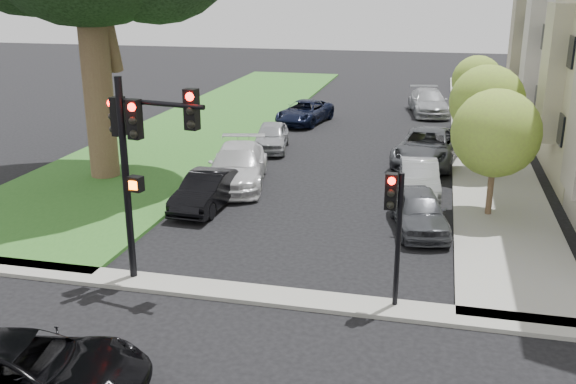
% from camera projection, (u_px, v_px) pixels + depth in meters
% --- Properties ---
extents(ground, '(140.00, 140.00, 0.00)m').
position_uv_depth(ground, '(239.00, 335.00, 15.20)').
color(ground, black).
rests_on(ground, ground).
extents(grass_strip, '(8.00, 44.00, 0.12)m').
position_uv_depth(grass_strip, '(217.00, 119.00, 39.38)').
color(grass_strip, '#2A5F20').
rests_on(grass_strip, ground).
extents(sidewalk_right, '(3.50, 44.00, 0.12)m').
position_uv_depth(sidewalk_right, '(483.00, 132.00, 35.91)').
color(sidewalk_right, '#959595').
rests_on(sidewalk_right, ground).
extents(sidewalk_cross, '(60.00, 1.00, 0.12)m').
position_uv_depth(sidewalk_cross, '(262.00, 295.00, 17.03)').
color(sidewalk_cross, '#959595').
rests_on(sidewalk_cross, ground).
extents(small_tree_a, '(3.06, 3.06, 4.59)m').
position_uv_depth(small_tree_a, '(496.00, 133.00, 22.05)').
color(small_tree_a, brown).
rests_on(small_tree_a, ground).
extents(small_tree_b, '(3.17, 3.17, 4.76)m').
position_uv_depth(small_tree_b, '(487.00, 102.00, 27.23)').
color(small_tree_b, brown).
rests_on(small_tree_b, ground).
extents(small_tree_c, '(2.80, 2.80, 4.20)m').
position_uv_depth(small_tree_c, '(477.00, 81.00, 36.08)').
color(small_tree_c, brown).
rests_on(small_tree_c, ground).
extents(traffic_signal_main, '(2.79, 0.75, 5.70)m').
position_uv_depth(traffic_signal_main, '(139.00, 144.00, 16.80)').
color(traffic_signal_main, black).
rests_on(traffic_signal_main, ground).
extents(traffic_signal_secondary, '(0.46, 0.37, 3.62)m').
position_uv_depth(traffic_signal_secondary, '(395.00, 216.00, 15.72)').
color(traffic_signal_secondary, black).
rests_on(traffic_signal_secondary, ground).
extents(car_cross_near, '(5.36, 3.22, 1.39)m').
position_uv_depth(car_cross_near, '(22.00, 372.00, 12.54)').
color(car_cross_near, black).
rests_on(car_cross_near, ground).
extents(car_parked_0, '(2.41, 4.30, 1.38)m').
position_uv_depth(car_parked_0, '(419.00, 210.00, 21.55)').
color(car_parked_0, '#3F4247').
rests_on(car_parked_0, ground).
extents(car_parked_1, '(1.81, 4.17, 1.33)m').
position_uv_depth(car_parked_1, '(419.00, 178.00, 25.23)').
color(car_parked_1, '#999BA0').
rests_on(car_parked_1, ground).
extents(car_parked_2, '(3.46, 6.07, 1.60)m').
position_uv_depth(car_parked_2, '(428.00, 147.00, 29.60)').
color(car_parked_2, '#3F4247').
rests_on(car_parked_2, ground).
extents(car_parked_4, '(3.04, 5.64, 1.55)m').
position_uv_depth(car_parked_4, '(429.00, 102.00, 41.03)').
color(car_parked_4, '#999BA0').
rests_on(car_parked_4, ground).
extents(car_parked_5, '(1.59, 4.15, 1.35)m').
position_uv_depth(car_parked_5, '(207.00, 191.00, 23.69)').
color(car_parked_5, black).
rests_on(car_parked_5, ground).
extents(car_parked_6, '(3.30, 5.88, 1.61)m').
position_uv_depth(car_parked_6, '(238.00, 166.00, 26.48)').
color(car_parked_6, silver).
rests_on(car_parked_6, ground).
extents(car_parked_7, '(2.23, 4.23, 1.37)m').
position_uv_depth(car_parked_7, '(271.00, 136.00, 32.12)').
color(car_parked_7, '#999BA0').
rests_on(car_parked_7, ground).
extents(car_parked_8, '(3.10, 5.18, 1.35)m').
position_uv_depth(car_parked_8, '(305.00, 112.00, 38.34)').
color(car_parked_8, black).
rests_on(car_parked_8, ground).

